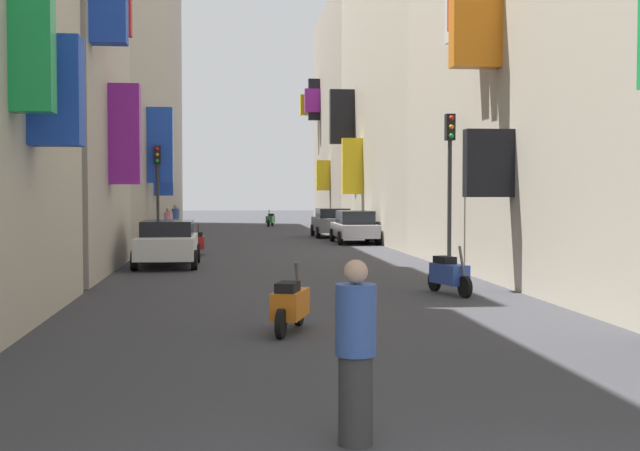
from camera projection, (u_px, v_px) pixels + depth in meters
The scene contains 16 objects.
ground_plane at pixel (269, 248), 34.48m from camera, with size 140.00×140.00×0.00m, color #38383D.
building_left_mid_c at pixel (110, 59), 45.62m from camera, with size 7.06×34.97×19.13m.
building_right_mid_c at pixel (429, 26), 40.25m from camera, with size 7.30×17.92×20.58m.
building_right_far at pixel (369, 117), 57.07m from camera, with size 7.30×15.71×14.85m.
parked_car_grey at pixel (332, 222), 42.98m from camera, with size 1.91×4.03×1.48m.
parked_car_silver at pixel (354, 226), 38.00m from camera, with size 1.85×4.22×1.47m.
parked_car_white at pixel (167, 242), 26.17m from camera, with size 1.93×3.97×1.42m.
scooter_red at pixel (198, 242), 30.86m from camera, with size 0.47×1.97×1.13m.
scooter_green at pixel (270, 219), 56.41m from camera, with size 0.69×1.77×1.13m.
scooter_blue at pixel (449, 274), 19.04m from camera, with size 0.71×1.82×1.13m.
scooter_orange at pixel (290, 304), 13.92m from camera, with size 0.74×1.80×1.13m.
pedestrian_crossing at pixel (168, 226), 36.74m from camera, with size 0.54×0.54×1.64m.
pedestrian_near_left at pixel (356, 353), 7.70m from camera, with size 0.53×0.53×1.71m.
pedestrian_near_right at pixel (176, 221), 42.03m from camera, with size 0.45×0.45×1.71m.
traffic_light_near_corner at pixel (450, 166), 23.87m from camera, with size 0.26×0.34×4.54m.
traffic_light_far_corner at pixel (158, 178), 34.79m from camera, with size 0.26×0.34×4.23m.
Camera 1 is at (-1.75, -4.43, 2.33)m, focal length 47.13 mm.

